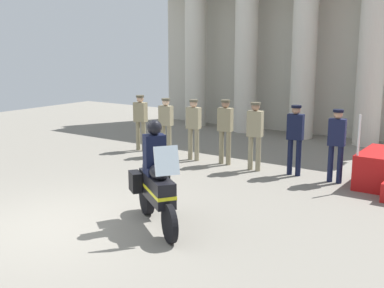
{
  "coord_description": "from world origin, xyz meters",
  "views": [
    {
      "loc": [
        6.52,
        -5.25,
        3.16
      ],
      "look_at": [
        0.63,
        3.3,
        1.01
      ],
      "focal_mm": 44.91,
      "sensor_mm": 36.0,
      "label": 1
    }
  ],
  "objects_px": {
    "officer_in_row_2": "(194,125)",
    "officer_in_row_6": "(337,140)",
    "officer_in_row_5": "(295,134)",
    "officer_in_row_3": "(225,127)",
    "officer_in_row_4": "(255,131)",
    "motorcycle_with_rider": "(156,182)",
    "officer_in_row_0": "(140,118)",
    "officer_in_row_1": "(166,122)"
  },
  "relations": [
    {
      "from": "officer_in_row_2",
      "to": "officer_in_row_6",
      "type": "height_order",
      "value": "officer_in_row_6"
    },
    {
      "from": "officer_in_row_2",
      "to": "officer_in_row_5",
      "type": "bearing_deg",
      "value": 174.33
    },
    {
      "from": "officer_in_row_3",
      "to": "officer_in_row_4",
      "type": "relative_size",
      "value": 0.99
    },
    {
      "from": "officer_in_row_4",
      "to": "motorcycle_with_rider",
      "type": "distance_m",
      "value": 4.45
    },
    {
      "from": "officer_in_row_0",
      "to": "officer_in_row_4",
      "type": "distance_m",
      "value": 3.94
    },
    {
      "from": "officer_in_row_0",
      "to": "officer_in_row_3",
      "type": "xyz_separation_m",
      "value": [
        2.98,
        -0.03,
        0.03
      ]
    },
    {
      "from": "officer_in_row_1",
      "to": "officer_in_row_4",
      "type": "height_order",
      "value": "officer_in_row_4"
    },
    {
      "from": "officer_in_row_3",
      "to": "officer_in_row_5",
      "type": "bearing_deg",
      "value": 172.65
    },
    {
      "from": "officer_in_row_1",
      "to": "officer_in_row_3",
      "type": "bearing_deg",
      "value": 174.43
    },
    {
      "from": "officer_in_row_0",
      "to": "officer_in_row_1",
      "type": "bearing_deg",
      "value": 166.91
    },
    {
      "from": "officer_in_row_0",
      "to": "officer_in_row_2",
      "type": "bearing_deg",
      "value": 168.93
    },
    {
      "from": "officer_in_row_4",
      "to": "motorcycle_with_rider",
      "type": "xyz_separation_m",
      "value": [
        0.34,
        -4.43,
        -0.24
      ]
    },
    {
      "from": "officer_in_row_5",
      "to": "officer_in_row_6",
      "type": "bearing_deg",
      "value": 168.94
    },
    {
      "from": "officer_in_row_4",
      "to": "officer_in_row_5",
      "type": "bearing_deg",
      "value": -179.89
    },
    {
      "from": "motorcycle_with_rider",
      "to": "officer_in_row_2",
      "type": "bearing_deg",
      "value": 152.06
    },
    {
      "from": "officer_in_row_6",
      "to": "motorcycle_with_rider",
      "type": "relative_size",
      "value": 0.9
    },
    {
      "from": "officer_in_row_0",
      "to": "officer_in_row_4",
      "type": "bearing_deg",
      "value": 170.04
    },
    {
      "from": "officer_in_row_3",
      "to": "motorcycle_with_rider",
      "type": "height_order",
      "value": "motorcycle_with_rider"
    },
    {
      "from": "officer_in_row_1",
      "to": "officer_in_row_0",
      "type": "bearing_deg",
      "value": -13.09
    },
    {
      "from": "officer_in_row_2",
      "to": "motorcycle_with_rider",
      "type": "distance_m",
      "value": 5.01
    },
    {
      "from": "officer_in_row_0",
      "to": "officer_in_row_6",
      "type": "xyz_separation_m",
      "value": [
        6.0,
        -0.09,
        0.02
      ]
    },
    {
      "from": "officer_in_row_3",
      "to": "officer_in_row_2",
      "type": "bearing_deg",
      "value": -2.21
    },
    {
      "from": "motorcycle_with_rider",
      "to": "officer_in_row_6",
      "type": "bearing_deg",
      "value": 104.4
    },
    {
      "from": "officer_in_row_3",
      "to": "motorcycle_with_rider",
      "type": "distance_m",
      "value": 4.75
    },
    {
      "from": "officer_in_row_5",
      "to": "motorcycle_with_rider",
      "type": "relative_size",
      "value": 0.91
    },
    {
      "from": "officer_in_row_2",
      "to": "officer_in_row_0",
      "type": "bearing_deg",
      "value": -11.07
    },
    {
      "from": "officer_in_row_3",
      "to": "officer_in_row_5",
      "type": "height_order",
      "value": "officer_in_row_3"
    },
    {
      "from": "officer_in_row_4",
      "to": "officer_in_row_1",
      "type": "bearing_deg",
      "value": -8.82
    },
    {
      "from": "officer_in_row_6",
      "to": "motorcycle_with_rider",
      "type": "bearing_deg",
      "value": 61.55
    },
    {
      "from": "officer_in_row_0",
      "to": "officer_in_row_1",
      "type": "xyz_separation_m",
      "value": [
        1.05,
        -0.1,
        -0.01
      ]
    },
    {
      "from": "officer_in_row_0",
      "to": "officer_in_row_3",
      "type": "relative_size",
      "value": 0.97
    },
    {
      "from": "officer_in_row_2",
      "to": "officer_in_row_5",
      "type": "height_order",
      "value": "officer_in_row_5"
    },
    {
      "from": "officer_in_row_2",
      "to": "officer_in_row_3",
      "type": "height_order",
      "value": "officer_in_row_3"
    },
    {
      "from": "officer_in_row_3",
      "to": "officer_in_row_6",
      "type": "xyz_separation_m",
      "value": [
        3.01,
        -0.06,
        -0.01
      ]
    },
    {
      "from": "officer_in_row_6",
      "to": "officer_in_row_3",
      "type": "bearing_deg",
      "value": -8.63
    },
    {
      "from": "officer_in_row_4",
      "to": "officer_in_row_3",
      "type": "bearing_deg",
      "value": -15.38
    },
    {
      "from": "officer_in_row_2",
      "to": "motorcycle_with_rider",
      "type": "relative_size",
      "value": 0.89
    },
    {
      "from": "officer_in_row_1",
      "to": "motorcycle_with_rider",
      "type": "relative_size",
      "value": 0.88
    },
    {
      "from": "officer_in_row_4",
      "to": "motorcycle_with_rider",
      "type": "relative_size",
      "value": 0.92
    },
    {
      "from": "officer_in_row_0",
      "to": "officer_in_row_5",
      "type": "bearing_deg",
      "value": 172.13
    },
    {
      "from": "officer_in_row_1",
      "to": "officer_in_row_2",
      "type": "xyz_separation_m",
      "value": [
        0.98,
        -0.02,
        0.02
      ]
    },
    {
      "from": "officer_in_row_2",
      "to": "officer_in_row_4",
      "type": "bearing_deg",
      "value": 171.22
    }
  ]
}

